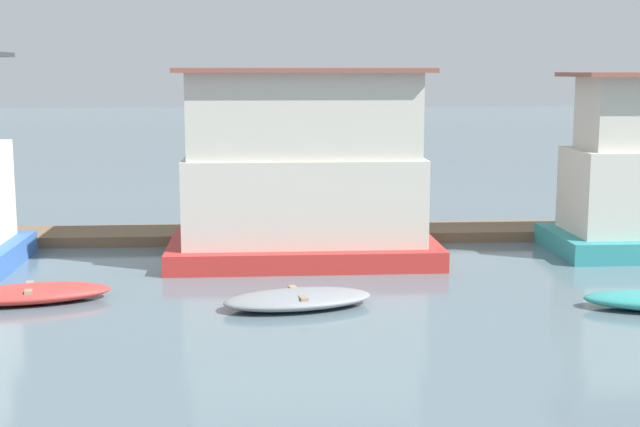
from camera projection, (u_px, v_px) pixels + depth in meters
The scene contains 5 objects.
ground_plane at pixel (317, 259), 24.11m from camera, with size 200.00×200.00×0.00m, color slate.
dock_walkway at pixel (311, 233), 27.05m from camera, with size 33.80×2.10×0.30m, color brown.
houseboat_red at pixel (303, 171), 23.76m from camera, with size 7.14×4.15×5.10m.
dinghy_red at pixel (29, 294), 19.54m from camera, with size 3.69×1.98×0.39m.
dinghy_grey at pixel (298, 299), 19.13m from camera, with size 3.48×2.08×0.37m.
Camera 1 is at (-1.57, -23.56, 5.05)m, focal length 50.00 mm.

